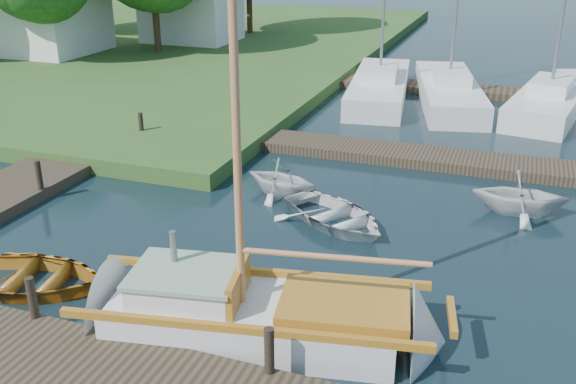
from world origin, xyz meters
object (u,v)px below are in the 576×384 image
(tender_b, at_px, (281,175))
(mooring_post_2, at_px, (269,351))
(tender_c, at_px, (335,212))
(sailboat, at_px, (262,319))
(dinghy, at_px, (26,272))
(marina_boat_1, at_px, (449,89))
(marina_boat_2, at_px, (549,100))
(mooring_post_5, at_px, (141,125))
(mooring_post_4, at_px, (39,175))
(house_c, at_px, (191,4))
(mooring_post_1, at_px, (32,298))
(tender_d, at_px, (521,191))
(marina_boat_0, at_px, (380,84))
(house_a, at_px, (37,5))

(tender_b, bearing_deg, mooring_post_2, -149.36)
(mooring_post_2, distance_m, tender_b, 7.96)
(tender_c, bearing_deg, tender_b, 88.76)
(sailboat, bearing_deg, dinghy, 170.71)
(tender_c, bearing_deg, marina_boat_1, 28.63)
(marina_boat_1, distance_m, marina_boat_2, 3.93)
(mooring_post_5, height_order, tender_c, mooring_post_5)
(mooring_post_4, xyz_separation_m, dinghy, (2.80, -3.83, -0.34))
(mooring_post_2, height_order, dinghy, mooring_post_2)
(tender_b, distance_m, house_c, 23.45)
(mooring_post_1, height_order, dinghy, mooring_post_1)
(mooring_post_1, distance_m, marina_boat_2, 20.62)
(mooring_post_4, height_order, marina_boat_1, marina_boat_1)
(mooring_post_2, distance_m, mooring_post_5, 13.12)
(mooring_post_1, bearing_deg, tender_d, 46.33)
(mooring_post_5, relative_size, dinghy, 0.23)
(marina_boat_0, distance_m, marina_boat_1, 2.87)
(mooring_post_1, height_order, mooring_post_4, same)
(dinghy, height_order, marina_boat_1, marina_boat_1)
(marina_boat_0, bearing_deg, house_c, 50.64)
(sailboat, xyz_separation_m, marina_boat_1, (1.07, 17.95, 0.22))
(tender_b, relative_size, marina_boat_1, 0.20)
(mooring_post_5, bearing_deg, mooring_post_4, -90.00)
(mooring_post_4, distance_m, dinghy, 4.75)
(sailboat, xyz_separation_m, house_c, (-14.87, 25.73, 2.24))
(dinghy, relative_size, marina_boat_0, 0.29)
(mooring_post_1, relative_size, tender_c, 0.26)
(tender_d, bearing_deg, house_a, 58.88)
(sailboat, relative_size, tender_d, 4.21)
(sailboat, bearing_deg, mooring_post_4, 144.26)
(mooring_post_1, height_order, marina_boat_1, marina_boat_1)
(marina_boat_0, distance_m, house_a, 19.33)
(tender_b, xyz_separation_m, house_a, (-18.89, 13.49, 2.41))
(mooring_post_5, distance_m, tender_c, 8.68)
(marina_boat_0, bearing_deg, tender_d, -158.76)
(tender_c, bearing_deg, house_a, 88.18)
(sailboat, xyz_separation_m, marina_boat_2, (4.96, 17.37, 0.24))
(marina_boat_1, bearing_deg, dinghy, 148.35)
(tender_b, bearing_deg, tender_d, -70.29)
(dinghy, xyz_separation_m, house_a, (-15.80, 19.83, 2.60))
(marina_boat_2, bearing_deg, house_a, 95.39)
(mooring_post_2, height_order, mooring_post_4, same)
(house_a, bearing_deg, mooring_post_2, -44.33)
(tender_c, relative_size, tender_d, 1.34)
(marina_boat_0, height_order, marina_boat_1, marina_boat_0)
(house_c, bearing_deg, tender_b, -56.51)
(tender_b, bearing_deg, marina_boat_0, 10.59)
(mooring_post_4, xyz_separation_m, sailboat, (7.87, -3.73, -0.36))
(tender_b, height_order, tender_d, tender_d)
(tender_d, bearing_deg, mooring_post_1, 131.95)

